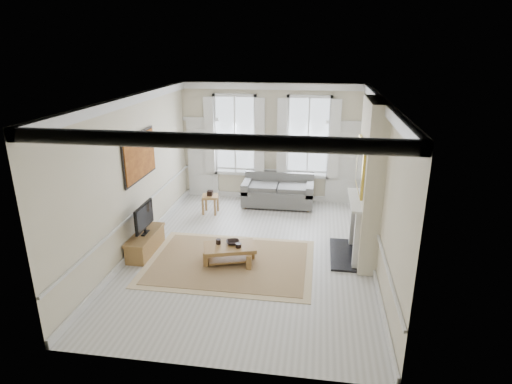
% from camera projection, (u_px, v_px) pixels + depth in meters
% --- Properties ---
extents(floor, '(7.20, 7.20, 0.00)m').
position_uv_depth(floor, '(252.00, 253.00, 9.50)').
color(floor, '#B7B5AD').
rests_on(floor, ground).
extents(ceiling, '(7.20, 7.20, 0.00)m').
position_uv_depth(ceiling, '(251.00, 98.00, 8.38)').
color(ceiling, white).
rests_on(ceiling, back_wall).
extents(back_wall, '(5.20, 0.00, 5.20)m').
position_uv_depth(back_wall, '(271.00, 143.00, 12.30)').
color(back_wall, beige).
rests_on(back_wall, floor).
extents(left_wall, '(0.00, 7.20, 7.20)m').
position_uv_depth(left_wall, '(134.00, 175.00, 9.30)').
color(left_wall, beige).
rests_on(left_wall, floor).
extents(right_wall, '(0.00, 7.20, 7.20)m').
position_uv_depth(right_wall, '(379.00, 186.00, 8.57)').
color(right_wall, beige).
rests_on(right_wall, floor).
extents(window_left, '(1.26, 0.20, 2.20)m').
position_uv_depth(window_left, '(235.00, 135.00, 12.34)').
color(window_left, '#B2BCC6').
rests_on(window_left, back_wall).
extents(window_right, '(1.26, 0.20, 2.20)m').
position_uv_depth(window_right, '(308.00, 138.00, 12.04)').
color(window_right, '#B2BCC6').
rests_on(window_right, back_wall).
extents(door_left, '(0.90, 0.08, 2.30)m').
position_uv_depth(door_left, '(203.00, 159.00, 12.73)').
color(door_left, silver).
rests_on(door_left, floor).
extents(door_right, '(0.90, 0.08, 2.30)m').
position_uv_depth(door_right, '(342.00, 165.00, 12.16)').
color(door_right, silver).
rests_on(door_right, floor).
extents(painting, '(0.05, 1.66, 1.06)m').
position_uv_depth(painting, '(140.00, 156.00, 9.46)').
color(painting, '#B2641E').
rests_on(painting, left_wall).
extents(chimney_breast, '(0.35, 1.70, 3.38)m').
position_uv_depth(chimney_breast, '(369.00, 183.00, 8.79)').
color(chimney_breast, beige).
rests_on(chimney_breast, floor).
extents(hearth, '(0.55, 1.50, 0.05)m').
position_uv_depth(hearth, '(343.00, 254.00, 9.39)').
color(hearth, black).
rests_on(hearth, floor).
extents(fireplace, '(0.21, 1.45, 1.33)m').
position_uv_depth(fireplace, '(355.00, 225.00, 9.13)').
color(fireplace, silver).
rests_on(fireplace, floor).
extents(mirror, '(0.06, 1.26, 1.06)m').
position_uv_depth(mirror, '(360.00, 166.00, 8.70)').
color(mirror, gold).
rests_on(mirror, chimney_breast).
extents(sofa, '(2.00, 0.97, 0.89)m').
position_uv_depth(sofa, '(278.00, 193.00, 12.24)').
color(sofa, '#5D5E5B').
rests_on(sofa, floor).
extents(side_table, '(0.49, 0.49, 0.51)m').
position_uv_depth(side_table, '(210.00, 199.00, 11.63)').
color(side_table, brown).
rests_on(side_table, floor).
extents(rug, '(3.50, 2.60, 0.02)m').
position_uv_depth(rug, '(230.00, 262.00, 9.08)').
color(rug, '#9B7C50').
rests_on(rug, floor).
extents(coffee_table, '(1.20, 0.91, 0.40)m').
position_uv_depth(coffee_table, '(230.00, 249.00, 8.98)').
color(coffee_table, brown).
rests_on(coffee_table, rug).
extents(ceramic_pot_a, '(0.11, 0.11, 0.11)m').
position_uv_depth(ceramic_pot_a, '(218.00, 242.00, 9.02)').
color(ceramic_pot_a, black).
rests_on(ceramic_pot_a, coffee_table).
extents(ceramic_pot_b, '(0.12, 0.12, 0.09)m').
position_uv_depth(ceramic_pot_b, '(238.00, 246.00, 8.86)').
color(ceramic_pot_b, black).
rests_on(ceramic_pot_b, coffee_table).
extents(bowl, '(0.35, 0.35, 0.07)m').
position_uv_depth(bowl, '(233.00, 242.00, 9.03)').
color(bowl, black).
rests_on(bowl, coffee_table).
extents(tv_stand, '(0.41, 1.28, 0.46)m').
position_uv_depth(tv_stand, '(146.00, 243.00, 9.47)').
color(tv_stand, brown).
rests_on(tv_stand, floor).
extents(tv, '(0.08, 0.90, 0.68)m').
position_uv_depth(tv, '(144.00, 217.00, 9.26)').
color(tv, black).
rests_on(tv, tv_stand).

